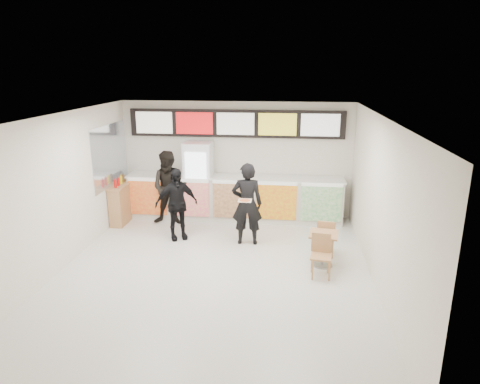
% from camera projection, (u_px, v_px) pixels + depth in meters
% --- Properties ---
extents(floor, '(7.00, 7.00, 0.00)m').
position_uv_depth(floor, '(214.00, 272.00, 8.30)').
color(floor, beige).
rests_on(floor, ground).
extents(ceiling, '(7.00, 7.00, 0.00)m').
position_uv_depth(ceiling, '(211.00, 117.00, 7.46)').
color(ceiling, white).
rests_on(ceiling, wall_back).
extents(wall_back, '(6.00, 0.00, 6.00)m').
position_uv_depth(wall_back, '(236.00, 159.00, 11.22)').
color(wall_back, silver).
rests_on(wall_back, floor).
extents(wall_left, '(0.00, 7.00, 7.00)m').
position_uv_depth(wall_left, '(59.00, 193.00, 8.21)').
color(wall_left, silver).
rests_on(wall_left, floor).
extents(wall_right, '(0.00, 7.00, 7.00)m').
position_uv_depth(wall_right, '(380.00, 204.00, 7.55)').
color(wall_right, silver).
rests_on(wall_right, floor).
extents(service_counter, '(5.56, 0.77, 1.14)m').
position_uv_depth(service_counter, '(234.00, 198.00, 11.09)').
color(service_counter, silver).
rests_on(service_counter, floor).
extents(menu_board, '(5.50, 0.14, 0.70)m').
position_uv_depth(menu_board, '(236.00, 124.00, 10.87)').
color(menu_board, black).
rests_on(menu_board, wall_back).
extents(drinks_fridge, '(0.70, 0.67, 2.00)m').
position_uv_depth(drinks_fridge, '(199.00, 180.00, 11.09)').
color(drinks_fridge, white).
rests_on(drinks_fridge, floor).
extents(mirror_panel, '(0.01, 2.00, 1.50)m').
position_uv_depth(mirror_panel, '(110.00, 155.00, 10.48)').
color(mirror_panel, '#B2B7BF').
rests_on(mirror_panel, wall_left).
extents(customer_main, '(0.71, 0.50, 1.86)m').
position_uv_depth(customer_main, '(247.00, 204.00, 9.42)').
color(customer_main, black).
rests_on(customer_main, floor).
extents(customer_left, '(0.93, 0.73, 1.87)m').
position_uv_depth(customer_left, '(170.00, 188.00, 10.64)').
color(customer_left, black).
rests_on(customer_left, floor).
extents(customer_mid, '(1.06, 0.81, 1.67)m').
position_uv_depth(customer_mid, '(176.00, 204.00, 9.72)').
color(customer_mid, black).
rests_on(customer_mid, floor).
extents(pizza_slice, '(0.36, 0.36, 0.02)m').
position_uv_depth(pizza_slice, '(245.00, 200.00, 8.93)').
color(pizza_slice, beige).
rests_on(pizza_slice, customer_main).
extents(cafe_table, '(0.62, 1.43, 0.82)m').
position_uv_depth(cafe_table, '(323.00, 243.00, 8.47)').
color(cafe_table, tan).
rests_on(cafe_table, floor).
extents(condiment_ledge, '(0.36, 0.89, 1.18)m').
position_uv_depth(condiment_ledge, '(121.00, 204.00, 10.81)').
color(condiment_ledge, tan).
rests_on(condiment_ledge, floor).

